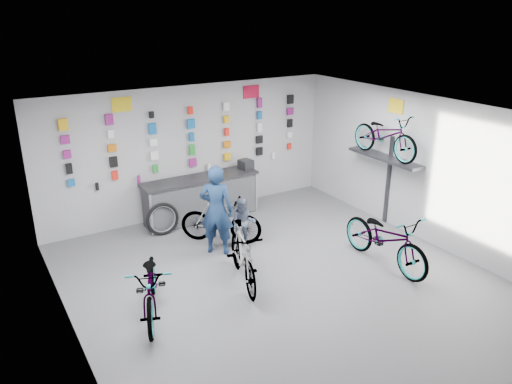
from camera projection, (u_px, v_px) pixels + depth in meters
floor at (289, 287)px, 8.74m from camera, size 8.00×8.00×0.00m
ceiling at (294, 118)px, 7.68m from camera, size 8.00×8.00×0.00m
wall_back at (191, 151)px, 11.41m from camera, size 7.00×0.00×7.00m
wall_left at (72, 261)px, 6.51m from camera, size 0.00×8.00×8.00m
wall_right at (436, 173)px, 9.91m from camera, size 0.00×8.00×8.00m
counter at (201, 199)px, 11.40m from camera, size 2.70×0.66×1.00m
merch_wall at (190, 139)px, 11.22m from camera, size 5.58×0.08×1.57m
wall_bracket at (385, 161)px, 10.80m from camera, size 0.39×1.90×2.00m
sign_left at (122, 105)px, 10.24m from camera, size 0.42×0.02×0.30m
sign_right at (251, 92)px, 11.75m from camera, size 0.42×0.02×0.30m
sign_side at (396, 106)px, 10.46m from camera, size 0.02×0.40×0.30m
bike_left at (152, 286)px, 7.82m from camera, size 1.32×2.03×1.01m
bike_center at (243, 256)px, 8.69m from camera, size 0.99×1.86×1.08m
bike_right at (386, 238)px, 9.32m from camera, size 0.74×2.09×1.10m
bike_service at (221, 219)px, 10.23m from camera, size 1.60×1.48×1.02m
bike_wall at (385, 135)px, 10.55m from camera, size 0.63×1.80×0.95m
clerk at (217, 210)px, 9.67m from camera, size 0.78×0.76×1.81m
customer at (243, 223)px, 10.02m from camera, size 0.64×0.59×1.05m
spare_wheel at (163, 219)px, 10.62m from camera, size 0.72×0.16×0.72m
register at (246, 164)px, 11.77m from camera, size 0.33×0.34×0.22m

